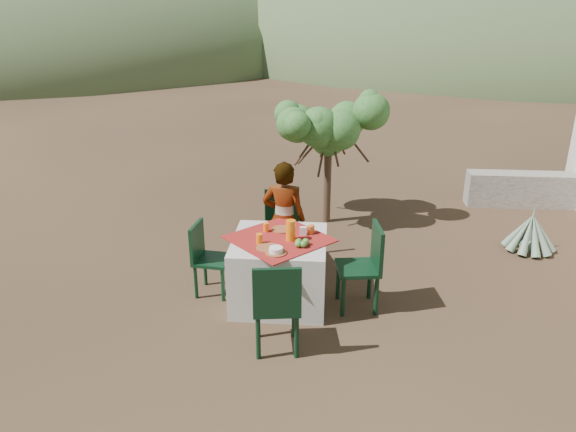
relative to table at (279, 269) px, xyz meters
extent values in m
plane|color=#321F16|center=(0.45, -0.10, -0.38)|extent=(160.00, 160.00, 0.00)
cube|color=silver|center=(0.00, 0.00, 0.00)|extent=(1.02, 1.02, 0.75)
cube|color=maroon|center=(0.00, 0.00, 0.38)|extent=(1.30, 1.30, 0.01)
cylinder|color=black|center=(-0.12, 0.66, -0.14)|extent=(0.05, 0.05, 0.48)
cylinder|color=black|center=(0.22, 0.78, -0.14)|extent=(0.05, 0.05, 0.48)
cylinder|color=black|center=(-0.23, 1.00, -0.14)|extent=(0.05, 0.05, 0.48)
cylinder|color=black|center=(0.11, 1.12, -0.14)|extent=(0.05, 0.05, 0.48)
cube|color=black|center=(-0.01, 0.89, 0.10)|extent=(0.57, 0.57, 0.04)
cube|color=black|center=(-0.07, 1.08, 0.35)|extent=(0.43, 0.18, 0.47)
cylinder|color=black|center=(0.21, -0.71, -0.14)|extent=(0.05, 0.05, 0.48)
cylinder|color=black|center=(-0.15, -0.76, -0.14)|extent=(0.05, 0.05, 0.48)
cylinder|color=black|center=(0.26, -1.07, -0.14)|extent=(0.05, 0.05, 0.48)
cylinder|color=black|center=(-0.10, -1.12, -0.14)|extent=(0.05, 0.05, 0.48)
cube|color=black|center=(0.06, -0.91, 0.10)|extent=(0.50, 0.50, 0.04)
cube|color=black|center=(0.09, -1.11, 0.35)|extent=(0.45, 0.10, 0.47)
cylinder|color=black|center=(-0.63, -0.08, -0.17)|extent=(0.04, 0.04, 0.42)
cylinder|color=black|center=(-0.59, 0.23, -0.17)|extent=(0.04, 0.04, 0.42)
cylinder|color=black|center=(-0.95, -0.05, -0.17)|extent=(0.04, 0.04, 0.42)
cylinder|color=black|center=(-0.91, 0.27, -0.17)|extent=(0.04, 0.04, 0.42)
cube|color=black|center=(-0.77, 0.09, 0.04)|extent=(0.44, 0.44, 0.04)
cube|color=black|center=(-0.95, 0.11, 0.27)|extent=(0.08, 0.39, 0.41)
cylinder|color=black|center=(0.66, 0.07, -0.14)|extent=(0.05, 0.05, 0.48)
cylinder|color=black|center=(0.71, -0.29, -0.14)|extent=(0.05, 0.05, 0.48)
cylinder|color=black|center=(1.01, 0.12, -0.14)|extent=(0.05, 0.05, 0.48)
cylinder|color=black|center=(1.06, -0.24, -0.14)|extent=(0.05, 0.05, 0.48)
cube|color=black|center=(0.86, -0.09, 0.10)|extent=(0.50, 0.50, 0.04)
cube|color=black|center=(1.06, -0.06, 0.35)|extent=(0.11, 0.45, 0.47)
imported|color=#8C6651|center=(-0.01, 0.64, 0.34)|extent=(0.57, 0.41, 1.44)
cylinder|color=#4B3525|center=(0.49, 2.37, 0.27)|extent=(0.11, 0.11, 1.29)
sphere|color=#245D22|center=(0.49, 2.37, 0.91)|extent=(0.55, 0.55, 0.55)
sphere|color=#245D22|center=(1.00, 2.37, 1.05)|extent=(0.52, 0.52, 0.52)
sphere|color=#245D22|center=(0.03, 2.47, 1.00)|extent=(0.48, 0.48, 0.48)
sphere|color=#245D22|center=(0.58, 2.88, 1.10)|extent=(0.50, 0.50, 0.50)
sphere|color=#245D22|center=(0.53, 1.91, 0.96)|extent=(0.44, 0.44, 0.44)
sphere|color=gray|center=(3.23, 1.58, -0.33)|extent=(0.22, 0.22, 0.22)
cone|color=gray|center=(3.23, 1.58, -0.04)|extent=(0.12, 0.12, 0.65)
cone|color=gray|center=(3.37, 1.55, -0.12)|extent=(0.40, 0.20, 0.56)
cone|color=gray|center=(3.37, 1.64, -0.12)|extent=(0.39, 0.23, 0.56)
cone|color=gray|center=(3.31, 1.71, -0.12)|extent=(0.28, 0.36, 0.57)
cone|color=gray|center=(3.22, 1.73, -0.12)|extent=(0.14, 0.40, 0.55)
cone|color=gray|center=(3.14, 1.70, -0.12)|extent=(0.31, 0.35, 0.57)
cone|color=gray|center=(3.09, 1.62, -0.12)|extent=(0.40, 0.20, 0.56)
cone|color=gray|center=(3.09, 1.53, -0.12)|extent=(0.39, 0.23, 0.56)
cone|color=gray|center=(3.15, 1.46, -0.12)|extent=(0.28, 0.36, 0.57)
cone|color=gray|center=(3.24, 1.44, -0.12)|extent=(0.14, 0.40, 0.55)
cone|color=gray|center=(3.32, 1.47, -0.12)|extent=(0.31, 0.35, 0.57)
cube|color=gray|center=(4.05, 3.30, -0.10)|extent=(2.60, 0.35, 0.55)
ellipsoid|color=#3A502D|center=(-17.55, 29.90, -0.38)|extent=(40.00, 40.00, 16.00)
ellipsoid|color=#3A502D|center=(12.45, 35.90, -0.38)|extent=(48.00, 48.00, 20.00)
ellipsoid|color=slate|center=(-3.55, 51.90, -0.38)|extent=(60.00, 60.00, 24.00)
cylinder|color=brown|center=(0.00, 0.23, 0.39)|extent=(0.23, 0.23, 0.01)
cylinder|color=brown|center=(-0.10, -0.27, 0.39)|extent=(0.25, 0.25, 0.01)
cylinder|color=orange|center=(-0.17, 0.17, 0.43)|extent=(0.06, 0.06, 0.10)
cylinder|color=orange|center=(-0.20, -0.16, 0.44)|extent=(0.07, 0.07, 0.11)
cylinder|color=orange|center=(0.13, -0.04, 0.50)|extent=(0.10, 0.10, 0.23)
cylinder|color=brown|center=(0.00, -0.37, 0.39)|extent=(0.23, 0.23, 0.01)
cylinder|color=white|center=(0.00, -0.37, 0.42)|extent=(0.14, 0.14, 0.05)
cylinder|color=orange|center=(0.33, 0.14, 0.43)|extent=(0.06, 0.06, 0.09)
cylinder|color=orange|center=(0.35, 0.18, 0.43)|extent=(0.06, 0.06, 0.09)
cube|color=white|center=(0.25, 0.11, 0.43)|extent=(0.08, 0.05, 0.09)
sphere|color=#498C32|center=(0.22, -0.16, 0.42)|extent=(0.07, 0.07, 0.07)
sphere|color=#498C32|center=(0.30, -0.15, 0.42)|extent=(0.07, 0.07, 0.07)
sphere|color=#498C32|center=(0.27, -0.22, 0.42)|extent=(0.07, 0.07, 0.07)
sphere|color=#498C32|center=(0.22, -0.22, 0.42)|extent=(0.07, 0.07, 0.07)
camera|label=1|loc=(0.54, -5.54, 2.89)|focal=35.00mm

